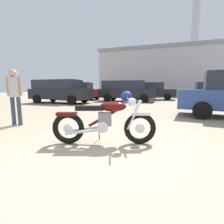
{
  "coord_description": "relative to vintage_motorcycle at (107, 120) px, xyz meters",
  "views": [
    {
      "loc": [
        0.81,
        -2.56,
        1.12
      ],
      "look_at": [
        -0.36,
        0.73,
        0.6
      ],
      "focal_mm": 25.66,
      "sensor_mm": 36.0,
      "label": 1
    }
  ],
  "objects": [
    {
      "name": "blue_hatchback_right",
      "position": [
        -2.32,
        10.46,
        0.45
      ],
      "size": [
        4.77,
        2.13,
        1.74
      ],
      "rotation": [
        0.0,
        0.0,
        0.04
      ],
      "color": "black",
      "rests_on": "ground_plane"
    },
    {
      "name": "dark_sedan_left",
      "position": [
        4.51,
        13.92,
        0.34
      ],
      "size": [
        4.22,
        1.97,
        1.67
      ],
      "rotation": [
        0.0,
        0.0,
        3.13
      ],
      "color": "black",
      "rests_on": "ground_plane"
    },
    {
      "name": "bystander",
      "position": [
        -3.16,
        0.6,
        0.53
      ],
      "size": [
        0.43,
        0.3,
        1.66
      ],
      "rotation": [
        0.0,
        0.0,
        5.11
      ],
      "color": "#383D51",
      "rests_on": "ground_plane"
    },
    {
      "name": "pale_sedan_back",
      "position": [
        -0.33,
        13.5,
        0.34
      ],
      "size": [
        4.28,
        2.08,
        1.67
      ],
      "rotation": [
        0.0,
        0.0,
        0.05
      ],
      "color": "black",
      "rests_on": "ground_plane"
    },
    {
      "name": "ground_plane",
      "position": [
        0.34,
        -0.38,
        -0.49
      ],
      "size": [
        80.0,
        80.0,
        0.0
      ],
      "primitive_type": "plane",
      "color": "gray"
    },
    {
      "name": "vintage_motorcycle",
      "position": [
        0.0,
        0.0,
        0.0
      ],
      "size": [
        2.0,
        0.95,
        1.07
      ],
      "rotation": [
        0.0,
        0.0,
        0.33
      ],
      "color": "black",
      "rests_on": "ground_plane"
    },
    {
      "name": "industrial_building",
      "position": [
        -0.21,
        26.59,
        3.2
      ],
      "size": [
        19.71,
        10.91,
        14.89
      ],
      "rotation": [
        0.0,
        0.0,
        0.03
      ],
      "color": "#B2B2B7",
      "rests_on": "ground_plane"
    },
    {
      "name": "white_estate_far",
      "position": [
        -7.09,
        11.09,
        0.34
      ],
      "size": [
        4.34,
        2.21,
        1.67
      ],
      "rotation": [
        0.0,
        0.0,
        3.23
      ],
      "color": "black",
      "rests_on": "ground_plane"
    },
    {
      "name": "silver_sedan_mid",
      "position": [
        -6.67,
        7.26,
        0.45
      ],
      "size": [
        4.7,
        1.97,
        1.74
      ],
      "rotation": [
        0.0,
        0.0,
        0.0
      ],
      "color": "black",
      "rests_on": "ground_plane"
    }
  ]
}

